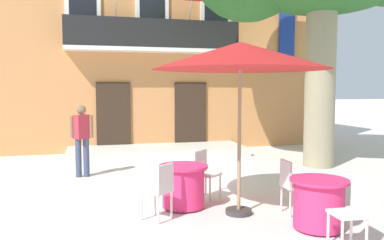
# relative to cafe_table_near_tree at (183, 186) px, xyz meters

# --- Properties ---
(ground_plane) EXTENTS (120.00, 120.00, 0.00)m
(ground_plane) POSITION_rel_cafe_table_near_tree_xyz_m (0.43, 1.59, -0.39)
(ground_plane) COLOR silver
(building_facade) EXTENTS (13.00, 5.09, 7.50)m
(building_facade) POSITION_rel_cafe_table_near_tree_xyz_m (0.51, 8.58, 3.36)
(building_facade) COLOR #CC844C
(building_facade) RESTS_ON ground
(entrance_step_platform) EXTENTS (5.52, 1.91, 0.25)m
(entrance_step_platform) POSITION_rel_cafe_table_near_tree_xyz_m (0.51, 5.64, -0.27)
(entrance_step_platform) COLOR silver
(entrance_step_platform) RESTS_ON ground
(cafe_table_near_tree) EXTENTS (0.86, 0.86, 0.76)m
(cafe_table_near_tree) POSITION_rel_cafe_table_near_tree_xyz_m (0.00, 0.00, 0.00)
(cafe_table_near_tree) COLOR #E52D66
(cafe_table_near_tree) RESTS_ON ground
(cafe_chair_near_tree_0) EXTENTS (0.56, 0.56, 0.91)m
(cafe_chair_near_tree_0) POSITION_rel_cafe_table_near_tree_xyz_m (0.54, 0.52, 0.14)
(cafe_chair_near_tree_0) COLOR silver
(cafe_chair_near_tree_0) RESTS_ON ground
(cafe_chair_near_tree_1) EXTENTS (0.56, 0.56, 0.91)m
(cafe_chair_near_tree_1) POSITION_rel_cafe_table_near_tree_xyz_m (-0.51, -0.55, 0.14)
(cafe_chair_near_tree_1) COLOR silver
(cafe_chair_near_tree_1) RESTS_ON ground
(cafe_table_middle) EXTENTS (0.86, 0.86, 0.76)m
(cafe_table_middle) POSITION_rel_cafe_table_near_tree_xyz_m (1.70, -1.55, 0.00)
(cafe_table_middle) COLOR #E52D66
(cafe_table_middle) RESTS_ON ground
(cafe_chair_middle_0) EXTENTS (0.42, 0.42, 0.91)m
(cafe_chair_middle_0) POSITION_rel_cafe_table_near_tree_xyz_m (1.65, -0.80, 0.14)
(cafe_chair_middle_0) COLOR silver
(cafe_chair_middle_0) RESTS_ON ground
(cafe_chair_middle_1) EXTENTS (0.43, 0.43, 0.91)m
(cafe_chair_middle_1) POSITION_rel_cafe_table_near_tree_xyz_m (1.72, -2.31, 0.14)
(cafe_chair_middle_1) COLOR silver
(cafe_chair_middle_1) RESTS_ON ground
(cafe_umbrella) EXTENTS (2.90, 2.90, 2.85)m
(cafe_umbrella) POSITION_rel_cafe_table_near_tree_xyz_m (0.81, -0.57, 2.22)
(cafe_umbrella) COLOR #997A56
(cafe_umbrella) RESTS_ON ground
(pedestrian_near_entrance) EXTENTS (0.53, 0.38, 1.71)m
(pedestrian_near_entrance) POSITION_rel_cafe_table_near_tree_xyz_m (-1.74, 3.03, 0.57)
(pedestrian_near_entrance) COLOR #384260
(pedestrian_near_entrance) RESTS_ON ground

